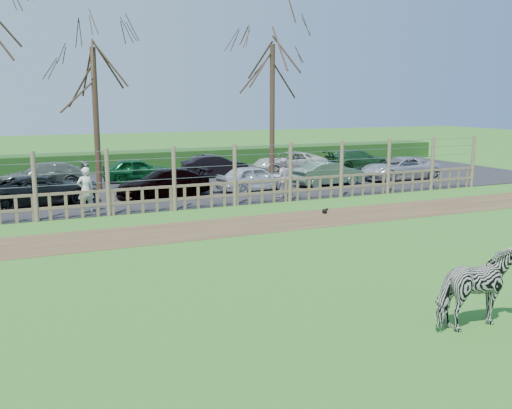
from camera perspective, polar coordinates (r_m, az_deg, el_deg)
name	(u,v)px	position (r m, az deg, el deg)	size (l,w,h in m)	color
ground	(260,265)	(14.93, 0.37, -6.05)	(120.00, 120.00, 0.00)	#4F9436
dirt_strip	(204,229)	(18.99, -5.21, -2.47)	(34.00, 2.80, 0.01)	brown
asphalt	(138,187)	(28.48, -11.68, 1.74)	(44.00, 13.00, 0.04)	#232326
hedge	(113,162)	(35.24, -14.15, 4.16)	(46.00, 2.00, 1.10)	#1E4716
fence	(174,190)	(22.12, -8.16, 1.43)	(30.16, 0.16, 2.50)	brown
tree_mid	(94,85)	(26.84, -15.86, 11.43)	(4.80, 4.80, 6.83)	#3D2B1E
tree_right	(272,79)	(29.97, 1.65, 12.39)	(4.80, 4.80, 7.35)	#3D2B1E
zebra	(481,289)	(11.51, 21.59, -7.84)	(0.84, 1.84, 1.55)	gray
visitor_a	(86,190)	(22.24, -16.66, 1.40)	(0.63, 0.41, 1.72)	silver
visitor_b	(283,178)	(24.70, 2.68, 2.70)	(0.84, 0.65, 1.72)	silver
crow	(325,211)	(21.60, 6.90, -0.65)	(0.25, 0.19, 0.21)	black
car_2	(42,190)	(24.54, -20.58, 1.37)	(1.99, 4.32, 1.20)	black
car_3	(164,183)	(25.24, -9.23, 2.14)	(1.68, 4.13, 1.20)	black
car_4	(254,178)	(26.45, -0.24, 2.66)	(1.42, 3.52, 1.20)	silver
car_5	(328,173)	(28.35, 7.24, 3.10)	(1.27, 3.64, 1.20)	#506A59
car_6	(400,169)	(31.06, 14.17, 3.51)	(1.99, 4.32, 1.20)	#B8B7BF
car_9	(44,175)	(29.31, -20.48, 2.76)	(1.68, 4.13, 1.20)	#5C665B
car_10	(137,170)	(30.21, -11.78, 3.42)	(1.42, 3.52, 1.20)	#0D5723
car_11	(215,166)	(31.46, -4.10, 3.88)	(1.27, 3.64, 1.20)	black
car_12	(289,162)	(33.22, 3.35, 4.24)	(1.99, 4.32, 1.20)	silver
car_13	(357,160)	(35.16, 10.08, 4.45)	(1.68, 4.13, 1.20)	#25562B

